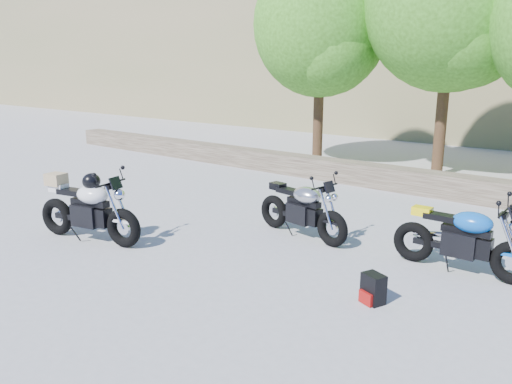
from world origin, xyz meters
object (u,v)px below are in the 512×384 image
silver_bike (302,210)px  white_bike (88,208)px  backpack (373,289)px  blue_bike (463,240)px

silver_bike → white_bike: bearing=-128.9°
silver_bike → backpack: 2.44m
white_bike → backpack: size_ratio=5.60×
white_bike → backpack: (4.44, 0.78, -0.37)m
backpack → white_bike: bearing=-147.7°
white_bike → backpack: bearing=-2.7°
blue_bike → backpack: 1.66m
silver_bike → backpack: bearing=-27.6°
blue_bike → backpack: blue_bike is taller
white_bike → backpack: white_bike is taller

